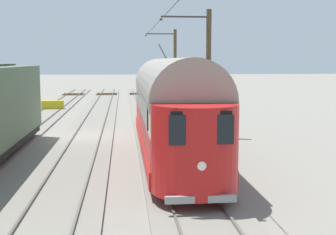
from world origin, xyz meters
TOP-DOWN VIEW (x-y plane):
  - ground_plane at (0.00, 0.00)m, footprint 220.00×220.00m
  - track_streetcar_siding at (-4.01, -0.31)m, footprint 2.80×80.00m
  - track_adjacent_siding at (0.00, -0.31)m, footprint 2.80×80.00m
  - track_third_siding at (4.01, -0.31)m, footprint 2.80×80.00m
  - vintage_streetcar at (-4.01, 5.32)m, footprint 2.65×15.74m
  - catenary_pole_foreground at (-6.51, -15.42)m, footprint 2.79×0.28m
  - catenary_pole_mid_near at (-6.51, 0.40)m, footprint 2.79×0.28m
  - overhead_wire_run at (-4.05, 7.57)m, footprint 2.59×51.46m
  - track_end_bumper at (4.01, -14.39)m, footprint 1.80×0.60m

SIDE VIEW (x-z plane):
  - ground_plane at x=0.00m, z-range 0.00..0.00m
  - track_streetcar_siding at x=-4.01m, z-range -0.04..0.14m
  - track_adjacent_siding at x=0.00m, z-range -0.04..0.14m
  - track_third_siding at x=4.01m, z-range -0.04..0.14m
  - track_end_bumper at x=4.01m, z-range 0.00..0.80m
  - vintage_streetcar at x=-4.01m, z-range -0.23..4.73m
  - catenary_pole_foreground at x=-6.51m, z-range 0.16..7.07m
  - catenary_pole_mid_near at x=-6.51m, z-range 0.16..7.07m
  - overhead_wire_run at x=-4.05m, z-range 6.28..6.45m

